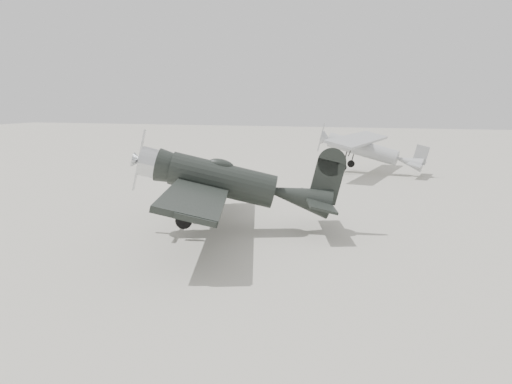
% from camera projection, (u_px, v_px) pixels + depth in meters
% --- Properties ---
extents(ground, '(160.00, 160.00, 0.00)m').
position_uv_depth(ground, '(267.00, 243.00, 18.13)').
color(ground, gray).
rests_on(ground, ground).
extents(lowwing_monoplane, '(8.23, 11.30, 3.66)m').
position_uv_depth(lowwing_monoplane, '(232.00, 183.00, 19.54)').
color(lowwing_monoplane, black).
rests_on(lowwing_monoplane, ground).
extents(highwing_monoplane, '(7.67, 10.76, 3.04)m').
position_uv_depth(highwing_monoplane, '(367.00, 147.00, 35.17)').
color(highwing_monoplane, '#949699').
rests_on(highwing_monoplane, ground).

